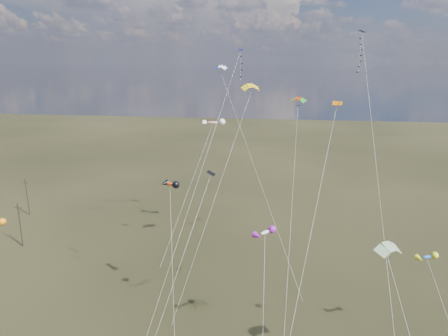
# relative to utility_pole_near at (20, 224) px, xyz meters

# --- Properties ---
(utility_pole_near) EXTENTS (1.40, 0.20, 8.00)m
(utility_pole_near) POSITION_rel_utility_pole_near_xyz_m (0.00, 0.00, 0.00)
(utility_pole_near) COLOR black
(utility_pole_near) RESTS_ON ground
(utility_pole_far) EXTENTS (1.40, 0.20, 8.00)m
(utility_pole_far) POSITION_rel_utility_pole_near_xyz_m (-8.00, 14.00, 0.00)
(utility_pole_far) COLOR black
(utility_pole_far) RESTS_ON ground
(diamond_black_high) EXTENTS (2.40, 28.20, 35.88)m
(diamond_black_high) POSITION_rel_utility_pole_near_xyz_m (55.15, -3.27, 26.58)
(diamond_black_high) COLOR black
(diamond_black_high) RESTS_ON ground
(diamond_navy_tall) EXTENTS (9.43, 19.34, 33.40)m
(diamond_navy_tall) POSITION_rel_utility_pole_near_xyz_m (38.43, -6.99, 24.53)
(diamond_navy_tall) COLOR #0E0F45
(diamond_navy_tall) RESTS_ON ground
(diamond_black_mid) EXTENTS (6.27, 12.94, 20.35)m
(diamond_black_mid) POSITION_rel_utility_pole_near_xyz_m (36.01, -21.82, 10.71)
(diamond_black_mid) COLOR black
(diamond_black_mid) RESTS_ON ground
(diamond_orange_center) EXTENTS (6.47, 16.89, 27.92)m
(diamond_orange_center) POSITION_rel_utility_pole_near_xyz_m (48.63, -22.70, 15.81)
(diamond_orange_center) COLOR #D16400
(diamond_orange_center) RESTS_ON ground
(parafoil_yellow) EXTENTS (9.66, 16.42, 29.18)m
(parafoil_yellow) POSITION_rel_utility_pole_near_xyz_m (40.38, -2.73, 24.31)
(parafoil_yellow) COLOR #E6B20D
(parafoil_yellow) RESTS_ON ground
(parafoil_blue_white) EXTENTS (15.76, 21.55, 31.54)m
(parafoil_blue_white) POSITION_rel_utility_pole_near_xyz_m (34.27, 10.07, 26.64)
(parafoil_blue_white) COLOR #1D3EB7
(parafoil_blue_white) RESTS_ON ground
(parafoil_striped) EXTENTS (5.88, 8.60, 16.62)m
(parafoil_striped) POSITION_rel_utility_pole_near_xyz_m (54.71, -25.31, 11.84)
(parafoil_striped) COLOR yellow
(parafoil_striped) RESTS_ON ground
(parafoil_tricolor) EXTENTS (2.56, 24.67, 27.11)m
(parafoil_tricolor) POSITION_rel_utility_pole_near_xyz_m (47.16, 0.46, 22.25)
(parafoil_tricolor) COLOR yellow
(parafoil_tricolor) RESTS_ON ground
(novelty_orange_black) EXTENTS (3.76, 9.91, 17.66)m
(novelty_orange_black) POSITION_rel_utility_pole_near_xyz_m (31.47, -13.67, 12.96)
(novelty_orange_black) COLOR #F04612
(novelty_orange_black) RESTS_ON ground
(novelty_white_purple) EXTENTS (2.28, 10.18, 14.98)m
(novelty_white_purple) POSITION_rel_utility_pole_near_xyz_m (43.59, -20.62, 10.36)
(novelty_white_purple) COLOR silver
(novelty_white_purple) RESTS_ON ground
(novelty_redwhite_stripe) EXTENTS (8.39, 13.31, 22.25)m
(novelty_redwhite_stripe) POSITION_rel_utility_pole_near_xyz_m (33.07, 8.18, 17.44)
(novelty_redwhite_stripe) COLOR red
(novelty_redwhite_stripe) RESTS_ON ground
(novelty_blue_yellow) EXTENTS (4.56, 9.45, 11.77)m
(novelty_blue_yellow) POSITION_rel_utility_pole_near_xyz_m (61.03, -17.41, 7.20)
(novelty_blue_yellow) COLOR blue
(novelty_blue_yellow) RESTS_ON ground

